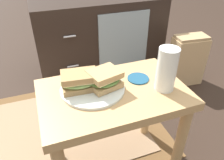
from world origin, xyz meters
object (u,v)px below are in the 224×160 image
Objects in this scene: tv_cabinet at (99,35)px; coaster at (138,78)px; plate at (93,88)px; sandwich_back at (105,79)px; sandwich_front at (80,81)px; beer_glass at (166,70)px; paper_bag at (187,60)px.

coaster is (-0.11, -0.91, 0.17)m from tv_cabinet.
tv_cabinet reaches higher than plate.
tv_cabinet is at bearing 74.44° from sandwich_back.
sandwich_back is at bearing -13.60° from plate.
sandwich_front is 0.88× the size of beer_glass.
paper_bag is at bearing 27.99° from sandwich_front.
beer_glass reaches higher than sandwich_back.
plate reaches higher than coaster.
plate is at bearing -108.32° from tv_cabinet.
coaster is 0.85m from paper_bag.
plate reaches higher than paper_bag.
paper_bag is (0.85, 0.48, -0.28)m from plate.
beer_glass reaches higher than sandwich_front.
tv_cabinet reaches higher than coaster.
sandwich_front is at bearing -111.05° from tv_cabinet.
tv_cabinet is 0.98m from plate.
beer_glass is at bearing -135.75° from paper_bag.
coaster is (0.24, -0.01, -0.04)m from sandwich_front.
sandwich_back is (0.04, -0.01, 0.04)m from plate.
paper_bag is (0.54, -0.43, -0.11)m from tv_cabinet.
sandwich_back is (-0.26, -0.92, 0.21)m from tv_cabinet.
sandwich_back is at bearing -173.69° from coaster.
sandwich_front is (-0.04, 0.01, 0.04)m from plate.
sandwich_front is 0.09m from sandwich_back.
tv_cabinet is 5.72× the size of beer_glass.
sandwich_back is 0.23m from beer_glass.
beer_glass is (-0.04, -1.00, 0.25)m from tv_cabinet.
plate is 0.06m from sandwich_front.
sandwich_front is at bearing 166.40° from plate.
sandwich_front is 1.03× the size of sandwich_back.
beer_glass is 0.45× the size of paper_bag.
coaster reaches higher than paper_bag.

